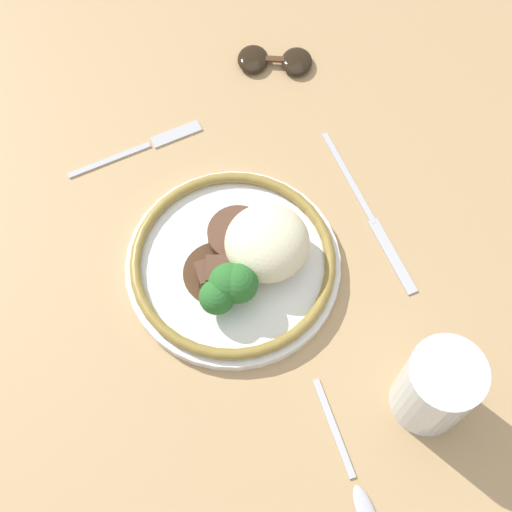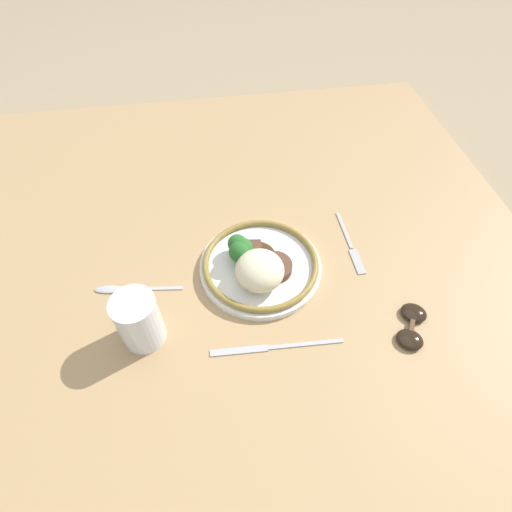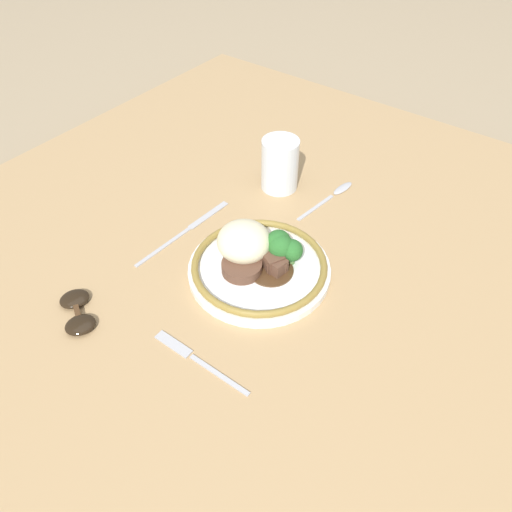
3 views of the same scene
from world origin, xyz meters
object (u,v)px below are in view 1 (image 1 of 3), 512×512
knife (370,215)px  spoon (358,492)px  juice_glass (435,389)px  sunglasses (275,60)px  plate (240,260)px  fork (149,145)px

knife → spoon: spoon is taller
juice_glass → sunglasses: size_ratio=0.99×
knife → spoon: 0.31m
plate → spoon: bearing=0.6°
juice_glass → fork: 0.44m
sunglasses → fork: bearing=-46.8°
juice_glass → spoon: (0.05, -0.11, -0.05)m
fork → knife: (0.20, 0.19, 0.00)m
fork → spoon: size_ratio=1.02×
knife → spoon: (0.26, -0.16, 0.00)m
spoon → fork: bearing=-168.8°
plate → sunglasses: size_ratio=2.23×
plate → juice_glass: size_ratio=2.26×
fork → sunglasses: sunglasses is taller
juice_glass → knife: 0.23m
juice_glass → spoon: juice_glass is taller
juice_glass → knife: (-0.21, 0.06, -0.05)m
sunglasses → spoon: bearing=12.0°
knife → sunglasses: size_ratio=2.16×
plate → juice_glass: juice_glass is taller
plate → spoon: 0.27m
fork → spoon: spoon is taller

